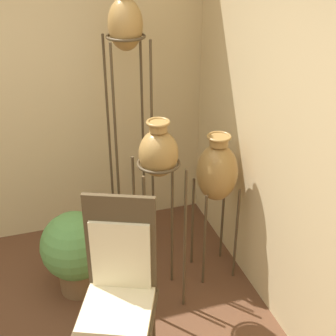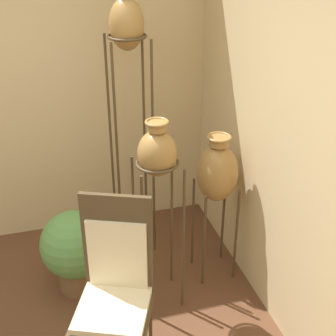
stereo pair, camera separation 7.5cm
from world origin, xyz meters
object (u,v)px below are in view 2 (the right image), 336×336
at_px(vase_stand_tall, 127,38).
at_px(vase_stand_short, 217,174).
at_px(vase_stand_medium, 157,159).
at_px(chair, 115,282).
at_px(potted_plant, 75,248).

relative_size(vase_stand_tall, vase_stand_short, 1.81).
bearing_deg(vase_stand_tall, vase_stand_medium, -87.73).
height_order(vase_stand_tall, vase_stand_short, vase_stand_tall).
xyz_separation_m(chair, potted_plant, (-0.18, 0.75, -0.27)).
bearing_deg(chair, vase_stand_tall, 95.94).
height_order(vase_stand_tall, chair, vase_stand_tall).
relative_size(vase_stand_tall, potted_plant, 3.26).
relative_size(vase_stand_tall, chair, 1.84).
height_order(vase_stand_short, chair, vase_stand_short).
xyz_separation_m(vase_stand_tall, vase_stand_short, (0.52, -0.53, -0.90)).
xyz_separation_m(vase_stand_tall, chair, (-0.37, -1.18, -1.16)).
height_order(vase_stand_short, potted_plant, vase_stand_short).
bearing_deg(vase_stand_tall, chair, -107.23).
height_order(vase_stand_medium, potted_plant, vase_stand_medium).
height_order(vase_stand_tall, potted_plant, vase_stand_tall).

